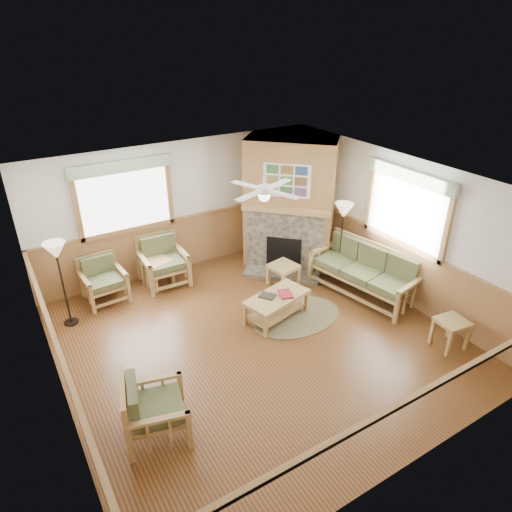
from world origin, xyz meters
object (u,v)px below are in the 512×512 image
end_table_sofa (450,334)px  floor_lamp_right (341,241)px  sofa (364,272)px  footstool (283,275)px  armchair_back_left (104,280)px  coffee_table (277,307)px  end_table_chairs (158,272)px  armchair_left (156,407)px  floor_lamp_left (63,284)px  armchair_back_right (163,262)px

end_table_sofa → floor_lamp_right: floor_lamp_right is taller
sofa → end_table_sofa: sofa is taller
footstool → armchair_back_left: bearing=157.9°
coffee_table → end_table_chairs: end_table_chairs is taller
sofa → armchair_back_left: size_ratio=2.47×
end_table_sofa → armchair_left: bearing=170.3°
footstool → floor_lamp_left: size_ratio=0.32×
armchair_back_right → armchair_left: size_ratio=1.09×
end_table_chairs → floor_lamp_right: (3.31, -1.60, 0.53)m
armchair_back_right → end_table_sofa: (3.17, -4.32, -0.22)m
armchair_left → floor_lamp_right: floor_lamp_right is taller
armchair_back_left → end_table_sofa: (4.36, -4.32, -0.16)m
footstool → floor_lamp_left: 4.06m
armchair_back_left → floor_lamp_left: floor_lamp_left is taller
floor_lamp_left → armchair_back_right: bearing=12.9°
armchair_back_right → floor_lamp_left: floor_lamp_left is taller
coffee_table → floor_lamp_right: 2.11m
sofa → armchair_back_right: size_ratio=2.16×
sofa → end_table_chairs: sofa is taller
end_table_chairs → floor_lamp_left: (-1.79, -0.44, 0.51)m
coffee_table → footstool: 1.18m
end_table_sofa → footstool: (-1.18, 3.03, -0.04)m
coffee_table → end_table_sofa: 2.87m
armchair_back_left → footstool: size_ratio=1.65×
armchair_back_left → footstool: bearing=-25.7°
sofa → armchair_back_right: bearing=-138.6°
end_table_sofa → footstool: size_ratio=1.02×
coffee_table → footstool: (0.76, 0.90, -0.01)m
armchair_back_right → end_table_sofa: size_ratio=1.86×
armchair_back_right → coffee_table: armchair_back_right is taller
coffee_table → floor_lamp_left: floor_lamp_left is taller
armchair_back_left → armchair_left: size_ratio=0.95×
end_table_chairs → footstool: size_ratio=1.09×
armchair_back_left → armchair_left: 3.54m
end_table_chairs → floor_lamp_left: size_ratio=0.35×
end_table_chairs → end_table_sofa: 5.44m
sofa → floor_lamp_right: (0.07, 0.77, 0.33)m
armchair_back_left → floor_lamp_left: bearing=-152.8°
footstool → end_table_sofa: bearing=-68.8°
end_table_chairs → footstool: end_table_chairs is taller
armchair_left → end_table_chairs: armchair_left is taller
floor_lamp_right → floor_lamp_left: bearing=167.1°
sofa → armchair_back_right: 3.91m
end_table_sofa → floor_lamp_left: (-5.10, 3.88, 0.53)m
sofa → armchair_left: size_ratio=2.36×
sofa → armchair_back_left: bearing=-130.1°
end_table_sofa → floor_lamp_right: bearing=90.0°
floor_lamp_left → armchair_left: bearing=-81.7°
floor_lamp_right → sofa: bearing=-94.9°
armchair_back_left → end_table_chairs: 1.06m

